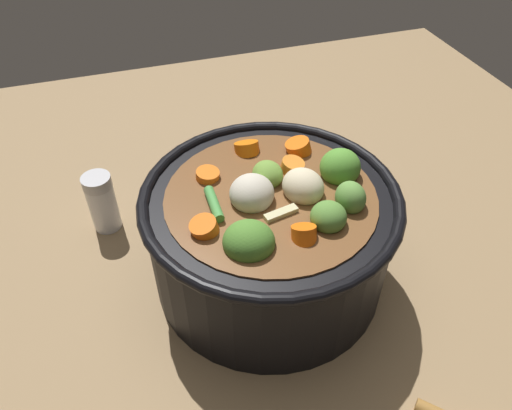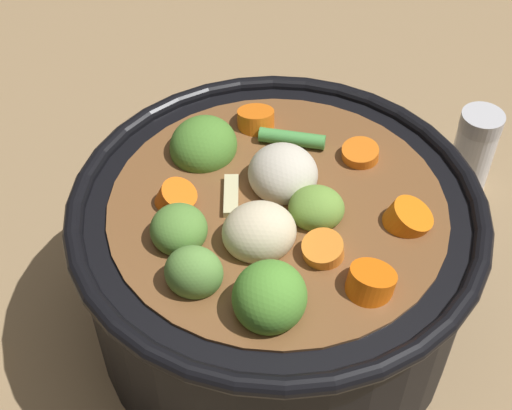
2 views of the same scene
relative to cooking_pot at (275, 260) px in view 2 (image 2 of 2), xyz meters
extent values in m
plane|color=#8C704C|center=(0.00, 0.00, -0.07)|extent=(1.10, 1.10, 0.00)
cylinder|color=black|center=(0.00, 0.00, -0.01)|extent=(0.25, 0.25, 0.12)
torus|color=black|center=(0.00, 0.00, 0.05)|extent=(0.26, 0.26, 0.01)
cylinder|color=brown|center=(0.00, 0.00, 0.00)|extent=(0.21, 0.21, 0.11)
ellipsoid|color=#5E903F|center=(0.03, 0.07, 0.06)|extent=(0.03, 0.03, 0.03)
ellipsoid|color=olive|center=(-0.02, 0.00, 0.06)|extent=(0.04, 0.03, 0.03)
ellipsoid|color=#529232|center=(-0.01, 0.08, 0.06)|extent=(0.05, 0.05, 0.04)
ellipsoid|color=#568737|center=(0.05, 0.04, 0.06)|extent=(0.05, 0.05, 0.03)
ellipsoid|color=#4C812E|center=(0.06, -0.04, 0.06)|extent=(0.06, 0.06, 0.04)
cylinder|color=orange|center=(-0.05, -0.05, 0.05)|extent=(0.03, 0.03, 0.01)
cylinder|color=orange|center=(0.06, 0.01, 0.06)|extent=(0.03, 0.03, 0.02)
cylinder|color=orange|center=(0.03, -0.07, 0.06)|extent=(0.03, 0.03, 0.02)
cylinder|color=orange|center=(-0.03, 0.03, 0.06)|extent=(0.03, 0.03, 0.02)
cylinder|color=orange|center=(-0.08, 0.00, 0.05)|extent=(0.03, 0.03, 0.02)
cylinder|color=orange|center=(-0.06, 0.05, 0.06)|extent=(0.04, 0.04, 0.02)
ellipsoid|color=beige|center=(0.00, -0.02, 0.06)|extent=(0.06, 0.06, 0.04)
ellipsoid|color=beige|center=(0.01, 0.03, 0.06)|extent=(0.05, 0.05, 0.03)
cylinder|color=#489344|center=(0.00, -0.06, 0.06)|extent=(0.04, 0.01, 0.01)
cube|color=beige|center=(0.03, 0.00, 0.05)|extent=(0.02, 0.03, 0.01)
cylinder|color=silver|center=(-0.14, -0.17, -0.03)|extent=(0.03, 0.03, 0.06)
cylinder|color=#B7B7BC|center=(-0.14, -0.17, 0.00)|extent=(0.03, 0.03, 0.01)
camera|label=1|loc=(0.34, -0.12, 0.37)|focal=34.30mm
camera|label=2|loc=(-0.04, 0.30, 0.37)|focal=51.06mm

